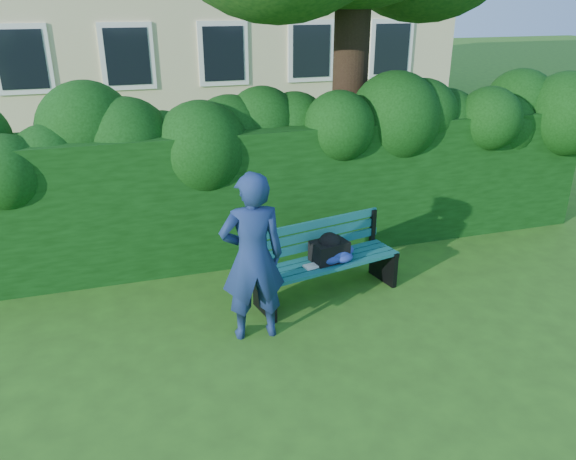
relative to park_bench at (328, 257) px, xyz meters
name	(u,v)px	position (x,y,z in m)	size (l,w,h in m)	color
ground	(304,330)	(-0.53, -0.69, -0.50)	(80.00, 80.00, 0.00)	#2E551A
hedge	(253,191)	(-0.53, 1.51, 0.40)	(10.00, 1.00, 1.80)	black
park_bench	(328,257)	(0.00, 0.00, 0.00)	(1.86, 0.90, 0.89)	#0E4447
man_reading	(253,258)	(-1.06, -0.60, 0.41)	(0.67, 0.44, 1.83)	navy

